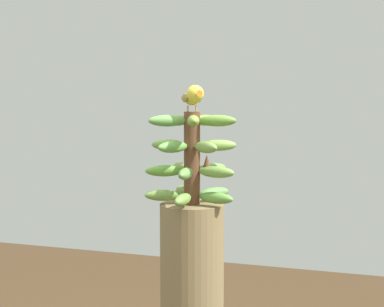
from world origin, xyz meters
TOP-DOWN VIEW (x-y plane):
  - banana_bunch at (-0.00, 0.00)m, footprint 0.30×0.30m
  - perched_bird at (-0.01, 0.01)m, footprint 0.12×0.16m

SIDE VIEW (x-z plane):
  - banana_bunch at x=0.00m, z-range 1.36..1.65m
  - perched_bird at x=-0.01m, z-range 1.66..1.74m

